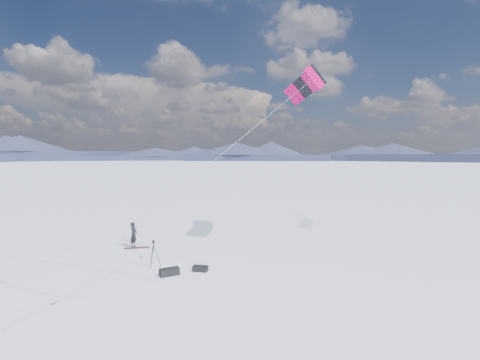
# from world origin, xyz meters

# --- Properties ---
(ground) EXTENTS (1800.00, 1800.00, 0.00)m
(ground) POSITION_xyz_m (0.00, 0.00, 0.00)
(ground) COLOR white
(horizon_hills) EXTENTS (704.00, 704.00, 9.55)m
(horizon_hills) POSITION_xyz_m (-0.00, 0.00, 4.07)
(horizon_hills) COLOR #21263F
(horizon_hills) RESTS_ON ground
(snow_tracks) EXTENTS (17.62, 14.39, 0.01)m
(snow_tracks) POSITION_xyz_m (-0.41, -0.64, 0.00)
(snow_tracks) COLOR #B1BBDD
(snow_tracks) RESTS_ON ground
(snowkiter) EXTENTS (0.44, 0.62, 1.60)m
(snowkiter) POSITION_xyz_m (-0.67, 3.87, 0.00)
(snowkiter) COLOR black
(snowkiter) RESTS_ON ground
(snowboard) EXTENTS (1.57, 0.74, 0.04)m
(snowboard) POSITION_xyz_m (-0.39, 3.63, 0.02)
(snowboard) COLOR maroon
(snowboard) RESTS_ON ground
(tripod) EXTENTS (0.64, 0.61, 1.42)m
(tripod) POSITION_xyz_m (1.80, 0.09, 0.91)
(tripod) COLOR black
(tripod) RESTS_ON ground
(gear_bag_a) EXTENTS (1.02, 0.88, 0.42)m
(gear_bag_a) POSITION_xyz_m (2.94, -1.12, 0.18)
(gear_bag_a) COLOR black
(gear_bag_a) RESTS_ON ground
(gear_bag_b) EXTENTS (0.80, 0.47, 0.34)m
(gear_bag_b) POSITION_xyz_m (4.36, -0.46, 0.15)
(gear_bag_b) COLOR black
(gear_bag_b) RESTS_ON ground
(power_kite) EXTENTS (12.32, 6.20, 10.10)m
(power_kite) POSITION_xyz_m (10.41, 5.06, 10.44)
(power_kite) COLOR #AE034B
(power_kite) RESTS_ON ground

